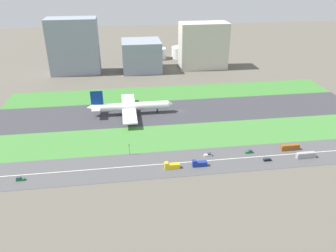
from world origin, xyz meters
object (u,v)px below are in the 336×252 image
Objects in this scene: office_tower at (203,46)px; terminal_building at (74,46)px; car_0 at (249,152)px; fuel_tank_west at (158,53)px; truck_1 at (199,164)px; car_2 at (20,179)px; car_1 at (267,159)px; fuel_tank_centre at (180,52)px; car_3 at (208,155)px; truck_0 at (172,166)px; airliner at (129,107)px; traffic_light at (129,149)px; bus_0 at (306,155)px; bus_1 at (290,147)px; hangar_building at (141,56)px.

terminal_building is at bearing 180.00° from office_tower.
car_0 is 0.23× the size of fuel_tank_west.
fuel_tank_west is at bearing 97.37° from car_0.
truck_1 is 0.15× the size of terminal_building.
car_2 is 0.09× the size of office_tower.
fuel_tank_centre reaches higher than car_1.
car_1 is 0.08× the size of terminal_building.
car_3 is 34.05m from car_1.
truck_0 is 237.86m from fuel_tank_west.
airliner is at bearing 122.97° from car_3.
bus_0 is at bearing -9.91° from traffic_light.
terminal_building is (-146.20, 182.00, 25.89)m from bus_1.
car_1 is at bearing -180.00° from truck_0.
hangar_building is 0.79× the size of office_tower.
truck_1 is 60.29m from bus_1.
car_2 is (-81.22, 0.00, -0.75)m from truck_0.
airliner is 126.51m from terminal_building.
office_tower is at bearing 77.67° from car_3.
bus_1 reaches higher than car_2.
terminal_building reaches higher than fuel_tank_centre.
terminal_building is at bearing -65.69° from truck_1.
traffic_light is (-71.85, 7.99, 3.37)m from car_0.
car_3 is 0.08× the size of terminal_building.
bus_1 reaches higher than car_1.
bus_0 is 64.43m from truck_1.
truck_1 is 0.72× the size of bus_1.
terminal_building is at bearing -69.72° from truck_0.
office_tower is 51.34m from fuel_tank_centre.
fuel_tank_centre is at bearing -97.23° from truck_1.
truck_1 is at bearing -65.06° from airliner.
car_0 is at bearing -163.29° from truck_1.
truck_1 reaches higher than bus_0.
car_3 is 25.66m from truck_0.
fuel_tank_west is (100.96, 237.00, 5.33)m from car_2.
airliner is 3.39× the size of fuel_tank_centre.
hangar_building reaches higher than truck_0.
truck_1 is at bearing -103.93° from office_tower.
fuel_tank_centre is at bearing 84.40° from car_3.
fuel_tank_centre reaches higher than traffic_light.
truck_1 is at bearing -163.29° from car_0.
car_1 is at bearing -54.74° from car_0.
truck_0 reaches higher than car_3.
car_0 is 227.09m from fuel_tank_centre.
airliner is at bearing -65.06° from truck_1.
airliner reaches higher than bus_1.
car_0 is at bearing -89.18° from fuel_tank_centre.
fuel_tank_west is at bearing -94.76° from truck_0.
office_tower is 65.18m from fuel_tank_west.
car_1 is at bearing 0.00° from bus_0.
hangar_building is at bearing 0.00° from terminal_building.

